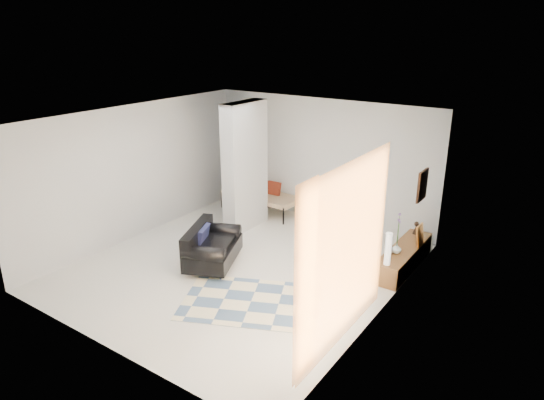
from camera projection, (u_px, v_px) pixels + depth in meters
The scene contains 17 objects.
floor at pixel (241, 266), 9.12m from camera, with size 6.00×6.00×0.00m, color white.
ceiling at pixel (238, 118), 8.18m from camera, with size 6.00×6.00×0.00m, color white.
wall_back at pixel (321, 160), 10.98m from camera, with size 6.00×6.00×0.00m, color silver.
wall_front at pixel (98, 259), 6.32m from camera, with size 6.00×6.00×0.00m, color silver.
wall_left at pixel (136, 172), 10.11m from camera, with size 6.00×6.00×0.00m, color silver.
wall_right at pixel (386, 231), 7.19m from camera, with size 6.00×6.00×0.00m, color silver.
partition_column at pixel (245, 167), 10.48m from camera, with size 0.35×1.20×2.80m, color #B0B4B8.
hallway_door at pixel (247, 163), 12.20m from camera, with size 0.85×0.06×2.04m, color silver.
curtain at pixel (347, 255), 6.32m from camera, with size 2.55×2.55×0.00m, color #FF9B43.
wall_art at pixel (422, 185), 8.44m from camera, with size 0.04×0.45×0.55m, color #32190D.
media_console at pixel (404, 257), 9.04m from camera, with size 0.45×1.90×0.80m.
loveseat at pixel (210, 247), 9.09m from camera, with size 1.26×1.56×0.76m.
daybed at pixel (261, 195), 11.78m from camera, with size 1.94×0.87×0.77m.
area_rug at pixel (251, 302), 7.94m from camera, with size 2.22×1.48×0.01m, color beige.
cylinder_lamp at pixel (388, 249), 8.24m from camera, with size 0.11×0.11×0.58m, color silver.
bronze_figurine at pixel (416, 228), 9.54m from camera, with size 0.13×0.13×0.25m, color black, non-canonical shape.
vase at pixel (397, 248), 8.73m from camera, with size 0.18×0.18×0.18m, color white.
Camera 1 is at (5.09, -6.42, 4.25)m, focal length 32.00 mm.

